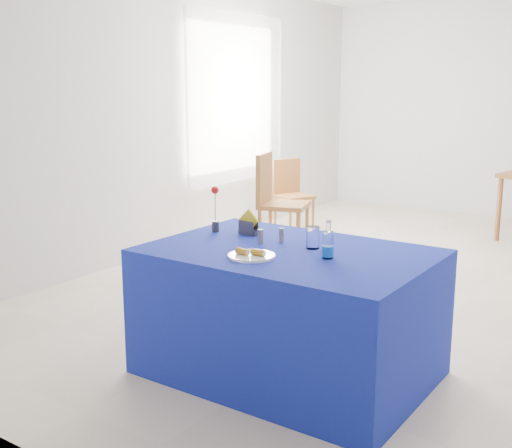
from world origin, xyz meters
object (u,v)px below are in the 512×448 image
Objects in this scene: plate at (251,256)px; chair_win_a at (275,196)px; chair_win_b at (291,190)px; blue_table at (289,312)px; water_bottle at (328,246)px.

plate is 2.98m from chair_win_a.
chair_win_a is 1.22× the size of chair_win_b.
chair_win_a is 1.15m from chair_win_b.
chair_win_b reaches higher than blue_table.
water_bottle is 0.26× the size of chair_win_b.
chair_win_b is at bearing 121.43° from blue_table.
plate is 0.31× the size of chair_win_b.
plate is 0.16× the size of blue_table.
blue_table is (0.08, 0.26, -0.39)m from plate.
water_bottle is 3.01m from chair_win_a.
plate is at bearing -167.49° from chair_win_a.
plate is at bearing -107.98° from blue_table.
water_bottle is 4.13m from chair_win_b.
chair_win_a reaches higher than water_bottle.
chair_win_b is (-2.05, 3.36, 0.11)m from blue_table.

